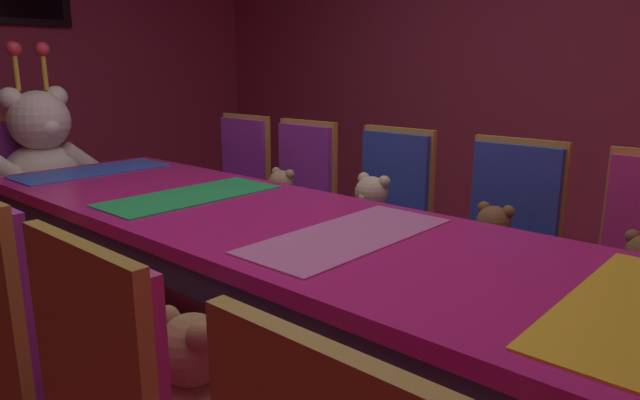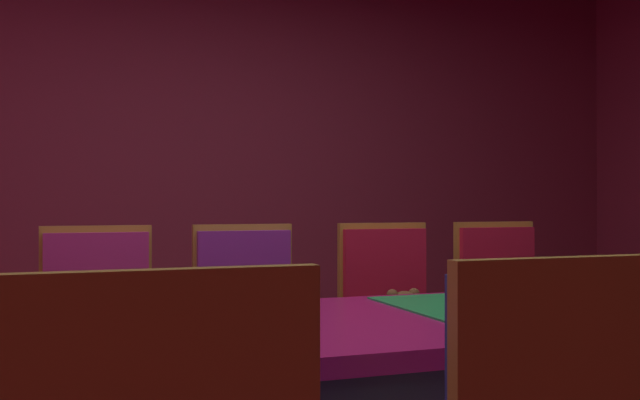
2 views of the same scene
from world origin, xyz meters
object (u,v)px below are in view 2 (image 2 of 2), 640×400
at_px(chair_left_3, 390,315).
at_px(chair_left_4, 504,308).
at_px(teddy_left_1, 99,339).
at_px(chair_left_2, 247,323).
at_px(chair_left_1, 97,331).
at_px(teddy_left_2, 257,329).
at_px(teddy_left_3, 405,326).
at_px(teddy_left_4, 523,318).
at_px(banquet_table, 333,350).

height_order(chair_left_3, chair_left_4, same).
relative_size(teddy_left_1, chair_left_2, 0.34).
distance_m(chair_left_1, teddy_left_2, 0.59).
distance_m(chair_left_1, teddy_left_3, 1.20).
relative_size(chair_left_1, teddy_left_4, 3.39).
distance_m(teddy_left_1, teddy_left_2, 0.57).
relative_size(banquet_table, teddy_left_2, 9.03).
bearing_deg(chair_left_2, chair_left_4, 89.54).
bearing_deg(teddy_left_3, chair_left_3, -180.00).
height_order(chair_left_1, chair_left_4, same).
distance_m(chair_left_1, teddy_left_4, 1.76).
bearing_deg(teddy_left_1, teddy_left_2, 89.21).
relative_size(chair_left_2, chair_left_3, 1.00).
bearing_deg(banquet_table, teddy_left_1, -140.94).
xyz_separation_m(banquet_table, chair_left_2, (-0.87, -0.03, -0.06)).
distance_m(chair_left_4, teddy_left_4, 0.14).
bearing_deg(chair_left_3, chair_left_4, 89.96).
height_order(chair_left_2, chair_left_3, same).
bearing_deg(teddy_left_3, chair_left_4, 104.08).
relative_size(chair_left_1, teddy_left_3, 3.55).
relative_size(chair_left_4, teddy_left_4, 3.39).
distance_m(banquet_table, teddy_left_4, 1.36).
relative_size(teddy_left_1, teddy_left_2, 1.00).
relative_size(chair_left_1, teddy_left_1, 2.92).
bearing_deg(teddy_left_1, chair_left_3, 96.22).
xyz_separation_m(teddy_left_2, chair_left_4, (-0.14, 1.18, 0.00)).
distance_m(teddy_left_1, teddy_left_3, 1.19).
relative_size(teddy_left_2, chair_left_4, 0.34).
xyz_separation_m(banquet_table, chair_left_4, (-0.86, 1.15, -0.06)).
height_order(teddy_left_1, teddy_left_2, same).
xyz_separation_m(chair_left_2, teddy_left_3, (0.15, 0.62, -0.03)).
xyz_separation_m(chair_left_2, teddy_left_2, (0.15, 0.00, -0.00)).
xyz_separation_m(chair_left_3, chair_left_4, (0.00, 0.57, 0.00)).
bearing_deg(teddy_left_2, teddy_left_3, 89.52).
xyz_separation_m(banquet_table, chair_left_3, (-0.86, 0.59, -0.06)).
bearing_deg(chair_left_4, teddy_left_3, -75.92).
distance_m(banquet_table, teddy_left_2, 0.73).
xyz_separation_m(chair_left_1, chair_left_4, (0.02, 1.75, 0.00)).
height_order(chair_left_1, chair_left_3, same).
bearing_deg(chair_left_3, teddy_left_2, -77.51).
bearing_deg(teddy_left_2, teddy_left_1, -90.79).
height_order(chair_left_4, teddy_left_4, chair_left_4).
bearing_deg(chair_left_1, chair_left_4, 89.43).
distance_m(banquet_table, teddy_left_1, 0.95).
bearing_deg(chair_left_4, banquet_table, -53.22).
height_order(teddy_left_3, chair_left_4, chair_left_4).
height_order(teddy_left_2, chair_left_4, chair_left_4).
height_order(banquet_table, chair_left_2, chair_left_2).
height_order(teddy_left_1, chair_left_3, chair_left_3).
bearing_deg(chair_left_2, teddy_left_1, -76.29).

